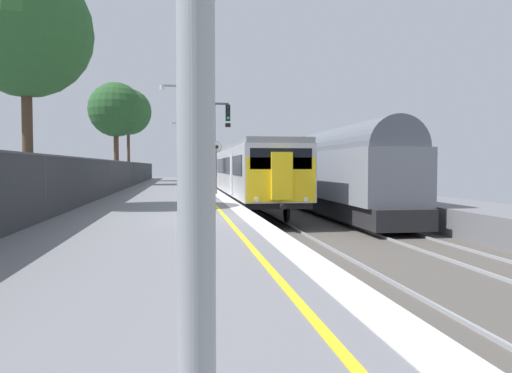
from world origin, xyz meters
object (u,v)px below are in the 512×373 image
at_px(freight_train_adjacent_track, 309,169).
at_px(signal_gantry, 218,136).
at_px(commuter_train_at_platform, 230,170).
at_px(speed_limit_sign, 216,161).
at_px(background_tree_centre, 127,113).
at_px(background_tree_left, 116,111).
at_px(platform_lamp_mid, 183,131).
at_px(background_tree_right, 26,35).
at_px(platform_lamp_far, 182,147).

xyz_separation_m(freight_train_adjacent_track, signal_gantry, (-5.49, 1.04, 2.01)).
relative_size(commuter_train_at_platform, speed_limit_sign, 13.49).
bearing_deg(background_tree_centre, background_tree_left, -88.74).
distance_m(signal_gantry, platform_lamp_mid, 7.88).
xyz_separation_m(platform_lamp_mid, background_tree_right, (-5.56, -3.62, 3.12)).
height_order(speed_limit_sign, background_tree_left, background_tree_left).
distance_m(speed_limit_sign, platform_lamp_far, 16.15).
bearing_deg(background_tree_right, freight_train_adjacent_track, 37.44).
bearing_deg(platform_lamp_mid, background_tree_left, 105.75).
distance_m(freight_train_adjacent_track, speed_limit_sign, 6.22).
height_order(commuter_train_at_platform, platform_lamp_far, platform_lamp_far).
xyz_separation_m(commuter_train_at_platform, freight_train_adjacent_track, (4.00, -8.48, 0.10)).
height_order(background_tree_left, background_tree_right, background_tree_right).
bearing_deg(signal_gantry, freight_train_adjacent_track, -10.73).
height_order(signal_gantry, speed_limit_sign, signal_gantry).
xyz_separation_m(background_tree_left, background_tree_centre, (-0.23, 10.49, 0.99)).
relative_size(platform_lamp_far, background_tree_centre, 0.56).
bearing_deg(background_tree_right, signal_gantry, 55.26).
bearing_deg(freight_train_adjacent_track, background_tree_left, 136.35).
distance_m(signal_gantry, background_tree_right, 13.91).
bearing_deg(background_tree_centre, platform_lamp_mid, -79.27).
xyz_separation_m(signal_gantry, platform_lamp_far, (-2.20, 12.88, -0.18)).
bearing_deg(platform_lamp_mid, signal_gantry, 73.82).
bearing_deg(speed_limit_sign, background_tree_left, 116.35).
distance_m(speed_limit_sign, background_tree_right, 11.81).
relative_size(speed_limit_sign, background_tree_centre, 0.30).
bearing_deg(background_tree_left, background_tree_centre, 91.26).
relative_size(signal_gantry, background_tree_centre, 0.57).
distance_m(platform_lamp_mid, background_tree_right, 7.33).
relative_size(platform_lamp_far, background_tree_right, 0.61).
relative_size(platform_lamp_mid, background_tree_centre, 0.55).
bearing_deg(speed_limit_sign, background_tree_centre, 106.53).
height_order(commuter_train_at_platform, background_tree_right, background_tree_right).
distance_m(freight_train_adjacent_track, background_tree_centre, 27.09).
bearing_deg(commuter_train_at_platform, platform_lamp_far, 124.08).
distance_m(commuter_train_at_platform, freight_train_adjacent_track, 9.38).
bearing_deg(signal_gantry, commuter_train_at_platform, 78.69).
bearing_deg(background_tree_left, speed_limit_sign, -63.65).
bearing_deg(background_tree_left, platform_lamp_mid, -74.25).
xyz_separation_m(background_tree_centre, background_tree_right, (0.01, -33.07, -0.83)).
distance_m(signal_gantry, background_tree_centre, 23.51).
bearing_deg(platform_lamp_far, platform_lamp_mid, -90.00).
distance_m(platform_lamp_mid, background_tree_left, 19.92).
height_order(commuter_train_at_platform, background_tree_left, background_tree_left).
height_order(platform_lamp_mid, background_tree_left, background_tree_left).
bearing_deg(freight_train_adjacent_track, commuter_train_at_platform, 115.28).
relative_size(speed_limit_sign, background_tree_right, 0.33).
xyz_separation_m(speed_limit_sign, platform_lamp_mid, (-1.84, -4.46, 1.29)).
xyz_separation_m(signal_gantry, platform_lamp_mid, (-2.20, -7.56, -0.25)).
xyz_separation_m(commuter_train_at_platform, background_tree_centre, (-9.26, 14.44, 5.80)).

